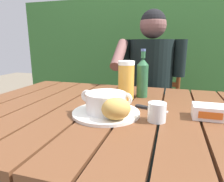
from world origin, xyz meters
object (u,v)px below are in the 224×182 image
serving_plate (106,113)px  beer_glass (126,80)px  person_eating (150,82)px  bread_roll (116,109)px  soup_bowl (106,102)px  butter_tub (208,112)px  water_glass_small (157,112)px  chair_near_diner (151,105)px  beer_bottle (142,77)px  table_knife (148,108)px

serving_plate → beer_glass: bearing=84.6°
person_eating → bread_roll: (-0.02, -0.85, 0.07)m
soup_bowl → butter_tub: soup_bowl is taller
bread_roll → water_glass_small: bread_roll is taller
person_eating → butter_tub: (0.29, -0.72, 0.04)m
person_eating → soup_bowl: person_eating is taller
chair_near_diner → water_glass_small: bearing=-83.7°
beer_bottle → butter_tub: (0.28, -0.23, -0.08)m
serving_plate → soup_bowl: soup_bowl is taller
butter_tub → chair_near_diner: bearing=107.6°
bread_roll → water_glass_small: (0.13, 0.05, -0.02)m
bread_roll → butter_tub: size_ratio=1.12×
serving_plate → soup_bowl: (0.00, 0.00, 0.05)m
water_glass_small → serving_plate: bearing=175.5°
butter_tub → person_eating: bearing=112.3°
beer_glass → table_knife: size_ratio=1.34×
butter_tub → soup_bowl: bearing=-169.5°
chair_near_diner → table_knife: chair_near_diner is taller
soup_bowl → beer_bottle: bearing=72.7°
person_eating → beer_bottle: size_ratio=5.16×
beer_glass → serving_plate: bearing=-95.4°
beer_glass → beer_bottle: beer_bottle is taller
chair_near_diner → beer_bottle: 0.77m
person_eating → water_glass_small: bearing=-82.0°
soup_bowl → beer_glass: (0.02, 0.25, 0.04)m
serving_plate → table_knife: 0.19m
soup_bowl → table_knife: bearing=36.8°
bread_roll → table_knife: bearing=64.1°
serving_plate → water_glass_small: water_glass_small is taller
bread_roll → butter_tub: 0.34m
chair_near_diner → person_eating: bearing=-90.8°
chair_near_diner → butter_tub: 1.00m
table_knife → chair_near_diner: bearing=94.2°
beer_bottle → serving_plate: bearing=-107.3°
bread_roll → table_knife: bread_roll is taller
beer_bottle → butter_tub: 0.37m
water_glass_small → butter_tub: size_ratio=0.61×
chair_near_diner → soup_bowl: 1.03m
chair_near_diner → soup_bowl: bearing=-94.9°
chair_near_diner → serving_plate: (-0.08, -0.98, 0.26)m
soup_bowl → table_knife: 0.19m
table_knife → butter_tub: bearing=-10.4°
serving_plate → table_knife: bearing=36.8°
beer_bottle → butter_tub: size_ratio=2.17×
soup_bowl → bread_roll: 0.09m
chair_near_diner → water_glass_small: chair_near_diner is taller
beer_bottle → table_knife: 0.22m
person_eating → butter_tub: person_eating is taller
person_eating → soup_bowl: 0.79m
beer_bottle → table_knife: bearing=-74.2°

